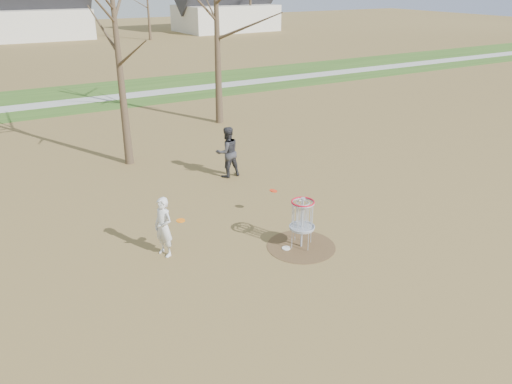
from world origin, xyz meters
TOP-DOWN VIEW (x-y plane):
  - ground at (0.00, 0.00)m, footprint 160.00×160.00m
  - green_band at (0.00, 21.00)m, footprint 160.00×8.00m
  - footpath at (0.00, 20.00)m, footprint 160.00×1.50m
  - dirt_circle at (0.00, 0.00)m, footprint 1.80×1.80m
  - player_standing at (-3.21, 1.39)m, footprint 0.55×0.66m
  - player_throwing at (0.62, 5.45)m, footprint 0.88×0.69m
  - disc_grounded at (-0.41, 0.09)m, footprint 0.22×0.22m
  - discs_in_play at (-1.20, 1.52)m, footprint 3.38×0.99m
  - disc_golf_basket at (0.00, 0.00)m, footprint 0.64×0.64m
  - houses_row at (4.32, 52.56)m, footprint 56.51×10.01m

SIDE VIEW (x-z plane):
  - ground at x=0.00m, z-range 0.00..0.00m
  - green_band at x=0.00m, z-range 0.00..0.01m
  - dirt_circle at x=0.00m, z-range 0.00..0.01m
  - footpath at x=0.00m, z-range 0.01..0.02m
  - disc_grounded at x=-0.41m, z-range 0.01..0.03m
  - player_standing at x=-3.21m, z-range 0.00..1.56m
  - player_throwing at x=0.62m, z-range 0.00..1.79m
  - discs_in_play at x=-1.20m, z-range 0.79..1.01m
  - disc_golf_basket at x=0.00m, z-range 0.24..1.59m
  - houses_row at x=4.32m, z-range -0.11..7.15m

